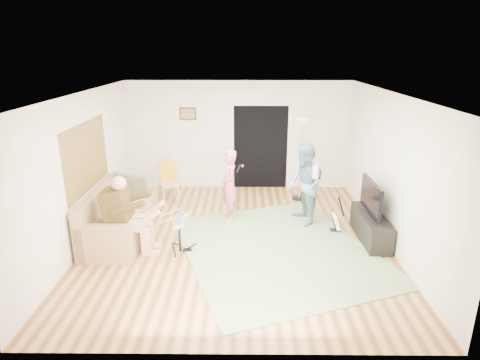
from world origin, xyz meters
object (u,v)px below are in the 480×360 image
Objects in this scene: singer at (229,185)px; guitarist at (305,185)px; drum_kit at (180,237)px; tv_cabinet at (370,227)px; dining_chair at (170,188)px; torchiere_lamp at (302,145)px; sofa at (117,220)px; television at (371,197)px; guitar_spare at (336,221)px.

guitarist is at bearing 66.99° from singer.
tv_cabinet is (3.50, 0.50, -0.03)m from drum_kit.
dining_chair is at bearing 103.76° from drum_kit.
singer is (0.82, 1.43, 0.46)m from drum_kit.
singer is at bearing -143.47° from torchiere_lamp.
guitarist reaches higher than tv_cabinet.
guitarist is at bearing 147.88° from tv_cabinet.
sofa is at bearing -95.44° from guitarist.
sofa is 2.16× the size of television.
singer is 1.54m from guitarist.
guitarist reaches higher than dining_chair.
guitar_spare is at bearing 42.99° from guitarist.
guitar_spare is at bearing 2.59° from sofa.
torchiere_lamp reaches higher than singer.
dining_chair is 0.87× the size of television.
drum_kit is 0.46× the size of tv_cabinet.
tv_cabinet is at bearing -46.71° from dining_chair.
sofa is 1.64× the size of tv_cabinet.
singer is at bearing 60.06° from drum_kit.
singer is 1.06× the size of tv_cabinet.
torchiere_lamp is (2.46, 2.64, 1.04)m from drum_kit.
guitarist is (2.34, 1.22, 0.55)m from drum_kit.
television reaches higher than tv_cabinet.
sofa is at bearing 153.48° from drum_kit.
sofa is at bearing -152.14° from torchiere_lamp.
torchiere_lamp reaches higher than dining_chair.
singer is at bearing 20.06° from sofa.
drum_kit is 3.06m from guitar_spare.
singer is 2.88m from tv_cabinet.
drum_kit is 0.39× the size of guitarist.
guitar_spare is at bearing 148.45° from tv_cabinet.
television is (0.51, -0.34, 0.64)m from guitar_spare.
sofa is 1.19× the size of torchiere_lamp.
torchiere_lamp is at bearing 104.97° from guitar_spare.
television reaches higher than sofa.
guitarist is 1.57× the size of television.
drum_kit is 3.75m from torchiere_lamp.
tv_cabinet is (4.10, -1.96, -0.08)m from dining_chair.
guitar_spare is (2.12, -0.58, -0.54)m from singer.
guitarist is 1.32m from television.
torchiere_lamp is at bearing 114.86° from television.
tv_cabinet is at bearing 43.51° from guitarist.
television is at bearing -33.98° from guitar_spare.
torchiere_lamp is 2.61m from tv_cabinet.
torchiere_lamp is at bearing -17.76° from dining_chair.
dining_chair is (-3.54, 1.61, 0.12)m from guitar_spare.
guitarist is at bearing 27.56° from drum_kit.
television is at bearing 42.36° from guitarist.
torchiere_lamp reaches higher than sofa.
guitar_spare is (4.24, 0.19, -0.10)m from sofa.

